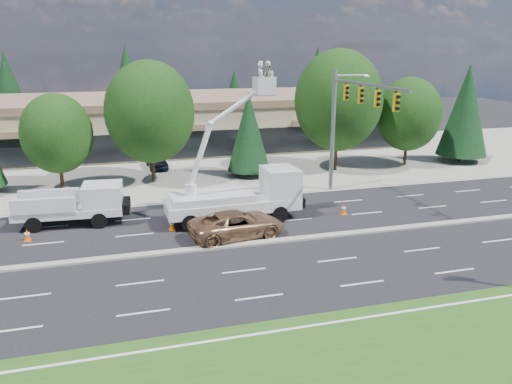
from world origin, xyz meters
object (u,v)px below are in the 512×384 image
object	(u,v)px
signal_mast	(347,114)
minivan	(237,224)
bucket_truck	(244,188)
utility_pickup	(78,208)

from	to	relation	value
signal_mast	minivan	bearing A→B (deg)	-148.49
signal_mast	bucket_truck	distance (m)	9.50
signal_mast	minivan	world-z (taller)	signal_mast
signal_mast	minivan	size ratio (longest dim) A/B	1.83
utility_pickup	signal_mast	bearing A→B (deg)	6.56
bucket_truck	utility_pickup	bearing A→B (deg)	167.61
signal_mast	utility_pickup	bearing A→B (deg)	-177.26
utility_pickup	bucket_truck	xyz separation A→B (m)	(10.14, -1.95, 1.06)
signal_mast	bucket_truck	world-z (taller)	bucket_truck
bucket_truck	minivan	distance (m)	3.35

